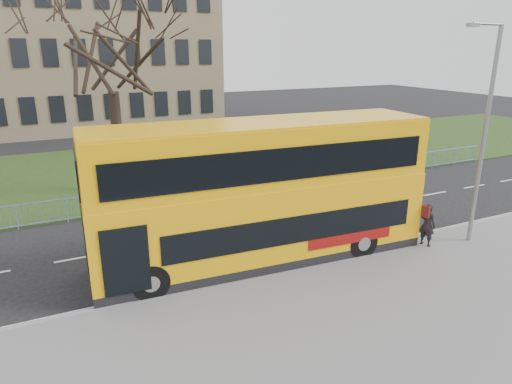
# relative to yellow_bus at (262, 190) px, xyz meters

# --- Properties ---
(ground) EXTENTS (120.00, 120.00, 0.00)m
(ground) POSITION_rel_yellow_bus_xyz_m (-0.17, 0.51, -2.69)
(ground) COLOR black
(ground) RESTS_ON ground
(pavement) EXTENTS (80.00, 10.50, 0.12)m
(pavement) POSITION_rel_yellow_bus_xyz_m (-0.17, -6.24, -2.63)
(pavement) COLOR slate
(pavement) RESTS_ON ground
(kerb) EXTENTS (80.00, 0.20, 0.14)m
(kerb) POSITION_rel_yellow_bus_xyz_m (-0.17, -1.04, -2.62)
(kerb) COLOR gray
(kerb) RESTS_ON ground
(grass_verge) EXTENTS (80.00, 15.40, 0.08)m
(grass_verge) POSITION_rel_yellow_bus_xyz_m (-0.17, 14.81, -2.65)
(grass_verge) COLOR #203714
(grass_verge) RESTS_ON ground
(guard_railing) EXTENTS (40.00, 0.12, 1.10)m
(guard_railing) POSITION_rel_yellow_bus_xyz_m (-0.17, 7.11, -2.14)
(guard_railing) COLOR #7FABE2
(guard_railing) RESTS_ON ground
(bare_tree) EXTENTS (8.75, 8.75, 12.49)m
(bare_tree) POSITION_rel_yellow_bus_xyz_m (-3.17, 10.51, 3.64)
(bare_tree) COLOR black
(bare_tree) RESTS_ON grass_verge
(civic_building) EXTENTS (30.00, 15.00, 14.00)m
(civic_building) POSITION_rel_yellow_bus_xyz_m (-5.17, 35.51, 4.31)
(civic_building) COLOR #796B4D
(civic_building) RESTS_ON ground
(yellow_bus) EXTENTS (12.12, 3.54, 5.02)m
(yellow_bus) POSITION_rel_yellow_bus_xyz_m (0.00, 0.00, 0.00)
(yellow_bus) COLOR #FFB30A
(yellow_bus) RESTS_ON ground
(pedestrian) EXTENTS (0.57, 0.71, 1.70)m
(pedestrian) POSITION_rel_yellow_bus_xyz_m (6.18, -1.87, -1.72)
(pedestrian) COLOR black
(pedestrian) RESTS_ON pavement
(street_lamp) EXTENTS (1.73, 0.19, 8.17)m
(street_lamp) POSITION_rel_yellow_bus_xyz_m (8.00, -2.28, 1.91)
(street_lamp) COLOR gray
(street_lamp) RESTS_ON pavement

